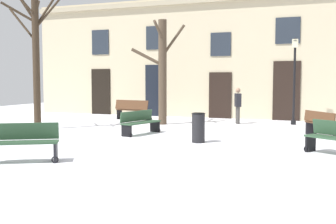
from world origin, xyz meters
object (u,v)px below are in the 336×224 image
streetlamp (295,72)px  litter_bin (198,128)px  bench_back_to_back_left (140,122)px  bench_facing_shops (23,142)px  tree_foreground (36,54)px  bench_far_corner (323,124)px  bench_back_to_back_right (335,138)px  tree_left_of_center (162,69)px  bench_near_center_tree (133,109)px  person_strolling (238,104)px

streetlamp → litter_bin: size_ratio=4.05×
bench_back_to_back_left → bench_facing_shops: bearing=-170.4°
tree_foreground → streetlamp: bearing=29.9°
tree_foreground → bench_far_corner: 10.86m
litter_bin → bench_back_to_back_right: bearing=-11.8°
streetlamp → litter_bin: 6.99m
bench_far_corner → bench_back_to_back_right: bearing=149.3°
streetlamp → tree_left_of_center: bearing=-160.4°
bench_facing_shops → bench_back_to_back_right: bearing=-2.4°
tree_foreground → bench_near_center_tree: tree_foreground is taller
tree_left_of_center → bench_facing_shops: 9.06m
litter_bin → bench_near_center_tree: bench_near_center_tree is taller
bench_facing_shops → person_strolling: person_strolling is taller
streetlamp → person_strolling: 2.76m
bench_back_to_back_right → litter_bin: bearing=-157.6°
litter_bin → bench_back_to_back_right: litter_bin is taller
tree_foreground → person_strolling: tree_foreground is taller
bench_back_to_back_left → person_strolling: size_ratio=1.15×
bench_far_corner → bench_back_to_back_left: bearing=68.7°
tree_foreground → bench_far_corner: bearing=9.2°
bench_back_to_back_left → person_strolling: person_strolling is taller
tree_foreground → bench_near_center_tree: (1.89, 4.66, -2.41)m
litter_bin → bench_near_center_tree: 7.58m
person_strolling → bench_back_to_back_left: bearing=126.2°
tree_foreground → streetlamp: tree_foreground is taller
bench_facing_shops → person_strolling: size_ratio=1.04×
tree_left_of_center → bench_near_center_tree: tree_left_of_center is taller
tree_left_of_center → tree_foreground: 5.19m
bench_facing_shops → person_strolling: bearing=43.6°
streetlamp → person_strolling: (-2.30, -0.54, -1.42)m
litter_bin → bench_near_center_tree: size_ratio=0.49×
bench_near_center_tree → bench_facing_shops: (2.03, -10.12, -0.03)m
litter_bin → bench_facing_shops: size_ratio=0.56×
bench_back_to_back_left → streetlamp: bearing=-28.7°
tree_foreground → streetlamp: (9.21, 5.29, -0.64)m
litter_bin → bench_facing_shops: 5.31m
tree_foreground → litter_bin: tree_foreground is taller
tree_foreground → bench_facing_shops: size_ratio=3.30×
tree_foreground → litter_bin: 7.37m
streetlamp → bench_back_to_back_right: bearing=-77.7°
person_strolling → tree_left_of_center: bearing=88.9°
tree_foreground → bench_near_center_tree: 5.58m
bench_far_corner → bench_back_to_back_left: (-6.07, -1.60, -0.02)m
tree_left_of_center → litter_bin: tree_left_of_center is taller
bench_far_corner → person_strolling: person_strolling is taller
bench_far_corner → bench_facing_shops: (-6.52, -7.14, 0.03)m
bench_far_corner → person_strolling: bearing=13.0°
bench_back_to_back_left → bench_near_center_tree: size_ratio=0.95×
bench_near_center_tree → person_strolling: bearing=-170.5°
tree_left_of_center → bench_back_to_back_left: bearing=-81.8°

